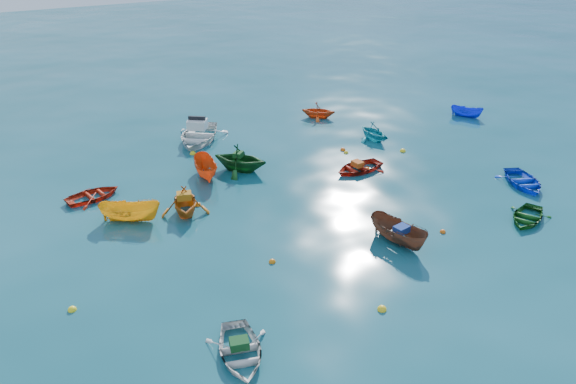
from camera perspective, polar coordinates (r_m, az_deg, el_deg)
ground at (r=26.18m, az=5.39°, el=-5.06°), size 160.00×160.00×0.00m
dinghy_white_near at (r=20.17m, az=-4.87°, el=-16.28°), size 2.96×3.57×0.64m
sampan_brown_mid at (r=26.49m, az=11.06°, el=-5.07°), size 1.73×3.38×1.25m
dinghy_blue_se at (r=34.00m, az=22.74°, el=0.66°), size 3.48×3.96×0.68m
dinghy_orange_w at (r=28.97m, az=-10.35°, el=-2.07°), size 3.22×3.48×1.51m
sampan_yellow_mid at (r=28.82m, az=-15.65°, el=-2.85°), size 3.24×2.60×1.19m
dinghy_green_e at (r=30.22m, az=23.04°, el=-2.65°), size 3.43×3.05×0.59m
dinghy_cyan_se at (r=38.23m, az=8.61°, el=5.31°), size 2.22×2.55×1.31m
dinghy_red_nw at (r=31.64m, az=-19.13°, el=-0.62°), size 3.20×2.55×0.59m
sampan_orange_n at (r=32.70m, az=-8.26°, el=1.56°), size 1.79×3.31×1.21m
dinghy_green_n at (r=33.28m, az=-4.85°, el=2.21°), size 4.23×4.28×1.70m
dinghy_red_ne at (r=33.36m, az=7.15°, el=2.15°), size 3.27×2.46×0.64m
sampan_blue_far at (r=44.23m, az=17.62°, el=7.32°), size 2.00×2.49×0.92m
dinghy_orange_far at (r=41.99m, az=3.08°, el=7.54°), size 3.26×3.23×1.30m
motorboat_white at (r=38.08m, az=-9.07°, el=5.19°), size 5.61×5.90×1.60m
tarp_green_a at (r=19.92m, az=-4.97°, el=-15.08°), size 0.76×0.65×0.32m
tarp_blue_a at (r=26.01m, az=11.46°, el=-3.73°), size 0.74×0.61×0.32m
tarp_orange_a at (r=28.59m, az=-10.51°, el=-0.39°), size 0.86×0.74×0.35m
tarp_green_b at (r=32.92m, az=-5.07°, el=3.82°), size 0.77×0.76×0.30m
tarp_orange_b at (r=33.10m, az=7.07°, el=2.87°), size 0.55×0.69×0.32m
buoy_or_a at (r=24.66m, az=-1.61°, el=-7.14°), size 0.31×0.31×0.31m
buoy_ye_a at (r=22.30m, az=9.52°, el=-11.72°), size 0.37×0.37×0.37m
buoy_or_b at (r=27.80m, az=15.44°, el=-3.97°), size 0.29×0.29×0.29m
buoy_ye_b at (r=23.50m, az=-21.06°, el=-11.14°), size 0.34×0.34×0.34m
buoy_or_c at (r=29.57m, az=-9.14°, el=-1.35°), size 0.33×0.33×0.33m
buoy_ye_c at (r=35.77m, az=5.92°, el=3.96°), size 0.30×0.30×0.30m
buoy_or_d at (r=33.50m, az=8.02°, el=2.21°), size 0.38×0.38×0.38m
buoy_ye_d at (r=35.94m, az=-9.64°, el=3.82°), size 0.38×0.38×0.38m
buoy_or_e at (r=36.19m, az=5.59°, el=4.24°), size 0.34×0.34×0.34m
buoy_ye_e at (r=36.57m, az=11.58°, el=4.06°), size 0.37×0.37×0.37m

